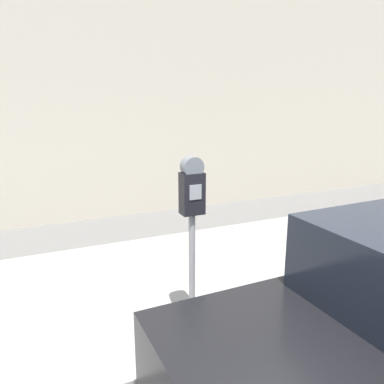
{
  "coord_description": "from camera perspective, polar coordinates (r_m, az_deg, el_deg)",
  "views": [
    {
      "loc": [
        -1.08,
        -1.55,
        2.16
      ],
      "look_at": [
        0.14,
        1.23,
        1.39
      ],
      "focal_mm": 35.0,
      "sensor_mm": 36.0,
      "label": 1
    }
  ],
  "objects": [
    {
      "name": "building_facade",
      "position": [
        7.05,
        -15.92,
        23.52
      ],
      "size": [
        24.0,
        0.3,
        6.74
      ],
      "color": "beige",
      "rests_on": "ground_plane"
    },
    {
      "name": "parking_meter",
      "position": [
        3.17,
        0.0,
        -2.3
      ],
      "size": [
        0.19,
        0.14,
        1.59
      ],
      "color": "gray",
      "rests_on": "sidewalk"
    },
    {
      "name": "sidewalk",
      "position": [
        4.43,
        -6.95,
        -14.37
      ],
      "size": [
        24.0,
        2.8,
        0.1
      ],
      "color": "#9E9B96",
      "rests_on": "ground_plane"
    }
  ]
}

